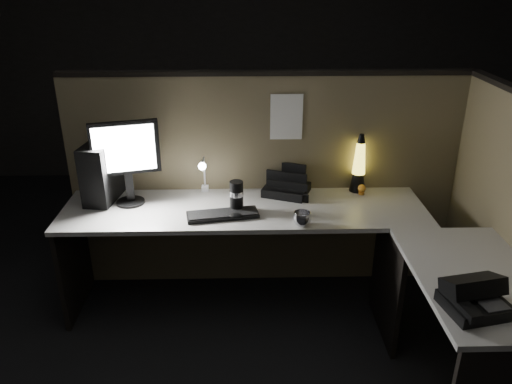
{
  "coord_description": "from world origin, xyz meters",
  "views": [
    {
      "loc": [
        -0.15,
        -2.25,
        2.1
      ],
      "look_at": [
        -0.08,
        0.35,
        0.95
      ],
      "focal_mm": 35.0,
      "sensor_mm": 36.0,
      "label": 1
    }
  ],
  "objects_px": {
    "monitor": "(126,155)",
    "pc_tower": "(103,171)",
    "keyboard": "(223,215)",
    "lava_lamp": "(359,168)",
    "desk_phone": "(473,297)"
  },
  "relations": [
    {
      "from": "monitor",
      "to": "pc_tower",
      "type": "bearing_deg",
      "value": 142.98
    },
    {
      "from": "keyboard",
      "to": "lava_lamp",
      "type": "height_order",
      "value": "lava_lamp"
    },
    {
      "from": "keyboard",
      "to": "lava_lamp",
      "type": "xyz_separation_m",
      "value": [
        0.9,
        0.37,
        0.16
      ]
    },
    {
      "from": "keyboard",
      "to": "monitor",
      "type": "bearing_deg",
      "value": 150.32
    },
    {
      "from": "monitor",
      "to": "desk_phone",
      "type": "bearing_deg",
      "value": -48.62
    },
    {
      "from": "lava_lamp",
      "to": "desk_phone",
      "type": "xyz_separation_m",
      "value": [
        0.24,
        -1.3,
        -0.11
      ]
    },
    {
      "from": "keyboard",
      "to": "desk_phone",
      "type": "xyz_separation_m",
      "value": [
        1.14,
        -0.93,
        0.05
      ]
    },
    {
      "from": "pc_tower",
      "to": "lava_lamp",
      "type": "height_order",
      "value": "lava_lamp"
    },
    {
      "from": "pc_tower",
      "to": "desk_phone",
      "type": "distance_m",
      "value": 2.28
    },
    {
      "from": "pc_tower",
      "to": "keyboard",
      "type": "xyz_separation_m",
      "value": [
        0.78,
        -0.29,
        -0.18
      ]
    },
    {
      "from": "lava_lamp",
      "to": "desk_phone",
      "type": "bearing_deg",
      "value": -79.72
    },
    {
      "from": "pc_tower",
      "to": "monitor",
      "type": "xyz_separation_m",
      "value": [
        0.18,
        -0.07,
        0.13
      ]
    },
    {
      "from": "monitor",
      "to": "lava_lamp",
      "type": "bearing_deg",
      "value": -9.38
    },
    {
      "from": "keyboard",
      "to": "desk_phone",
      "type": "bearing_deg",
      "value": -48.96
    },
    {
      "from": "lava_lamp",
      "to": "desk_phone",
      "type": "distance_m",
      "value": 1.33
    }
  ]
}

